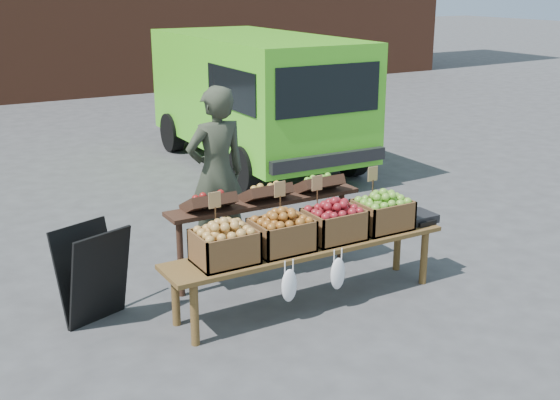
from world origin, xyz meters
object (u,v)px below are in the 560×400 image
crate_red_apples (334,224)px  weighing_scale (416,217)px  display_bench (308,274)px  back_table (266,227)px  vendor (217,174)px  crate_green_apples (382,215)px  delivery_van (255,101)px  crate_russet_pears (282,235)px  chalkboard_sign (93,274)px  crate_golden_apples (225,247)px

crate_red_apples → weighing_scale: (0.97, 0.00, -0.10)m
display_bench → back_table: bearing=92.8°
vendor → crate_red_apples: size_ratio=3.65×
vendor → crate_green_apples: size_ratio=3.65×
delivery_van → crate_russet_pears: (-2.33, -4.79, -0.30)m
crate_russet_pears → chalkboard_sign: bearing=156.8°
crate_green_apples → crate_red_apples: bearing=180.0°
vendor → back_table: bearing=101.6°
vendor → crate_green_apples: 1.78m
crate_green_apples → crate_golden_apples: bearing=180.0°
crate_russet_pears → crate_green_apples: bearing=0.0°
chalkboard_sign → display_bench: size_ratio=0.32×
vendor → display_bench: bearing=96.1°
vendor → chalkboard_sign: size_ratio=2.14×
crate_red_apples → chalkboard_sign: bearing=162.6°
display_bench → delivery_van: bearing=66.8°
back_table → vendor: bearing=104.0°
vendor → chalkboard_sign: 1.81m
delivery_van → weighing_scale: 4.87m
display_bench → crate_golden_apples: 0.93m
crate_golden_apples → chalkboard_sign: bearing=145.8°
weighing_scale → delivery_van: bearing=80.5°
back_table → crate_golden_apples: bearing=-137.7°
chalkboard_sign → crate_red_apples: size_ratio=1.71×
delivery_van → vendor: bearing=-122.8°
delivery_van → crate_russet_pears: delivery_van is taller
vendor → chalkboard_sign: bearing=24.8°
weighing_scale → crate_golden_apples: bearing=180.0°
crate_golden_apples → weighing_scale: 2.08m
vendor → weighing_scale: bearing=133.2°
crate_green_apples → display_bench: bearing=180.0°
crate_red_apples → crate_green_apples: size_ratio=1.00×
back_table → weighing_scale: bearing=-29.3°
display_bench → crate_golden_apples: size_ratio=5.40×
vendor → crate_red_apples: vendor is taller
crate_golden_apples → weighing_scale: bearing=0.0°
delivery_van → crate_russet_pears: bearing=-114.7°
crate_red_apples → back_table: bearing=113.3°
back_table → crate_red_apples: back_table is taller
back_table → display_bench: (0.03, -0.72, -0.24)m
chalkboard_sign → weighing_scale: (3.02, -0.64, 0.18)m
crate_golden_apples → weighing_scale: (2.08, 0.00, -0.10)m
chalkboard_sign → delivery_van: bearing=27.8°
delivery_van → crate_red_apples: 5.12m
crate_russet_pears → weighing_scale: crate_russet_pears is taller
crate_red_apples → delivery_van: bearing=69.6°
crate_red_apples → weighing_scale: 0.98m
chalkboard_sign → crate_russet_pears: 1.65m
display_bench → crate_green_apples: (0.82, 0.00, 0.42)m
crate_golden_apples → crate_russet_pears: (0.55, 0.00, 0.00)m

